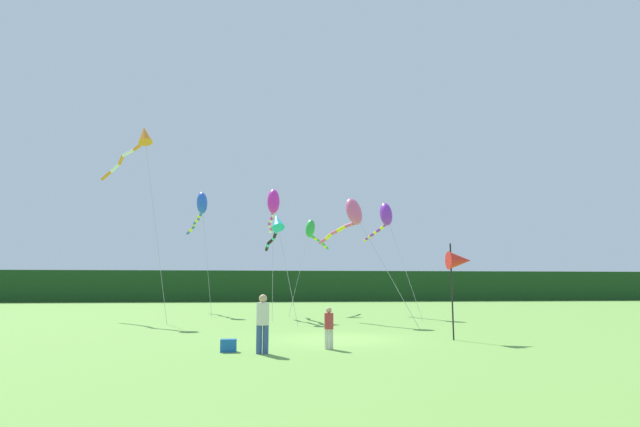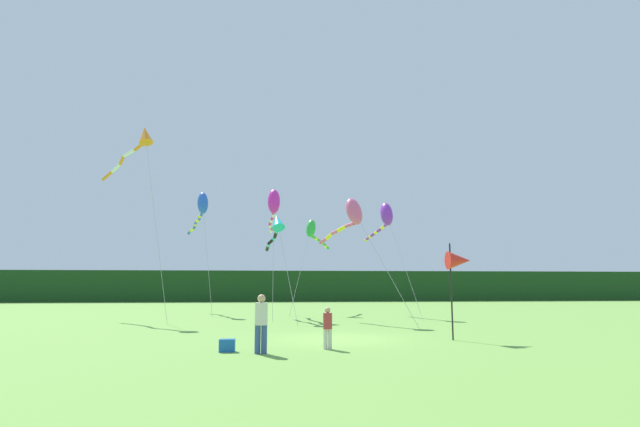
# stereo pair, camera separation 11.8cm
# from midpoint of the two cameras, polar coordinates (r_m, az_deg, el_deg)

# --- Properties ---
(ground_plane) EXTENTS (120.00, 120.00, 0.00)m
(ground_plane) POSITION_cam_midpoint_polar(r_m,az_deg,el_deg) (19.94, 2.07, -14.03)
(ground_plane) COLOR #6B9E42
(distant_treeline) EXTENTS (108.00, 3.01, 3.83)m
(distant_treeline) POSITION_cam_midpoint_polar(r_m,az_deg,el_deg) (64.69, -3.68, -8.22)
(distant_treeline) COLOR #193D19
(distant_treeline) RESTS_ON ground
(person_adult) EXTENTS (0.39, 0.39, 1.77)m
(person_adult) POSITION_cam_midpoint_polar(r_m,az_deg,el_deg) (15.71, -6.47, -11.95)
(person_adult) COLOR #334C8C
(person_adult) RESTS_ON ground
(person_child) EXTENTS (0.29, 0.29, 1.34)m
(person_child) POSITION_cam_midpoint_polar(r_m,az_deg,el_deg) (16.73, 1.08, -12.60)
(person_child) COLOR silver
(person_child) RESTS_ON ground
(cooler_box) EXTENTS (0.49, 0.31, 0.39)m
(cooler_box) POSITION_cam_midpoint_polar(r_m,az_deg,el_deg) (16.38, -10.28, -14.52)
(cooler_box) COLOR #1959B2
(cooler_box) RESTS_ON ground
(banner_flag_pole) EXTENTS (0.90, 0.70, 3.65)m
(banner_flag_pole) POSITION_cam_midpoint_polar(r_m,az_deg,el_deg) (20.15, 15.63, -5.25)
(banner_flag_pole) COLOR black
(banner_flag_pole) RESTS_ON ground
(kite_purple) EXTENTS (1.81, 8.01, 7.75)m
(kite_purple) POSITION_cam_midpoint_polar(r_m,az_deg,el_deg) (34.32, 7.52, -0.32)
(kite_purple) COLOR #B2B2B2
(kite_purple) RESTS_ON ground
(kite_cyan) EXTENTS (1.71, 8.14, 6.47)m
(kite_cyan) POSITION_cam_midpoint_polar(r_m,az_deg,el_deg) (30.41, -4.88, -1.38)
(kite_cyan) COLOR #B2B2B2
(kite_cyan) RESTS_ON ground
(kite_orange) EXTENTS (6.36, 7.99, 12.04)m
(kite_orange) POSITION_cam_midpoint_polar(r_m,az_deg,el_deg) (34.06, -19.67, 7.70)
(kite_orange) COLOR #B2B2B2
(kite_orange) RESTS_ON ground
(kite_rainbow) EXTENTS (3.83, 8.17, 7.08)m
(kite_rainbow) POSITION_cam_midpoint_polar(r_m,az_deg,el_deg) (28.43, 3.74, -0.08)
(kite_rainbow) COLOR #B2B2B2
(kite_rainbow) RESTS_ON ground
(kite_magenta) EXTENTS (0.81, 7.34, 8.32)m
(kite_magenta) POSITION_cam_midpoint_polar(r_m,az_deg,el_deg) (32.85, -5.19, 1.03)
(kite_magenta) COLOR #B2B2B2
(kite_magenta) RESTS_ON ground
(kite_blue) EXTENTS (3.10, 8.51, 8.95)m
(kite_blue) POSITION_cam_midpoint_polar(r_m,az_deg,el_deg) (38.21, -13.19, 0.79)
(kite_blue) COLOR #B2B2B2
(kite_blue) RESTS_ON ground
(kite_green) EXTENTS (3.47, 6.46, 6.97)m
(kite_green) POSITION_cam_midpoint_polar(r_m,az_deg,el_deg) (37.33, -0.75, -2.00)
(kite_green) COLOR #B2B2B2
(kite_green) RESTS_ON ground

